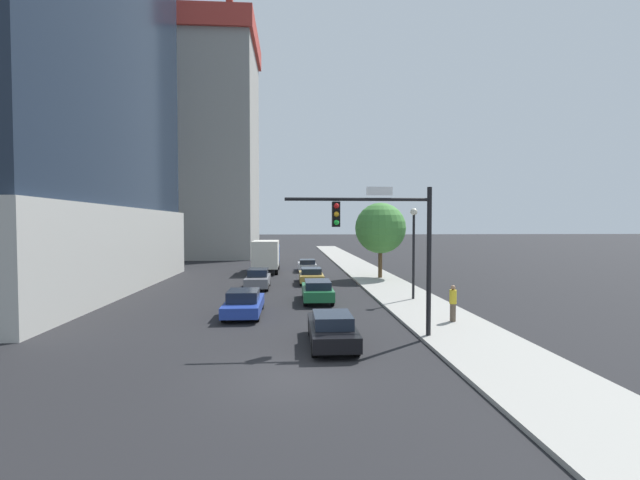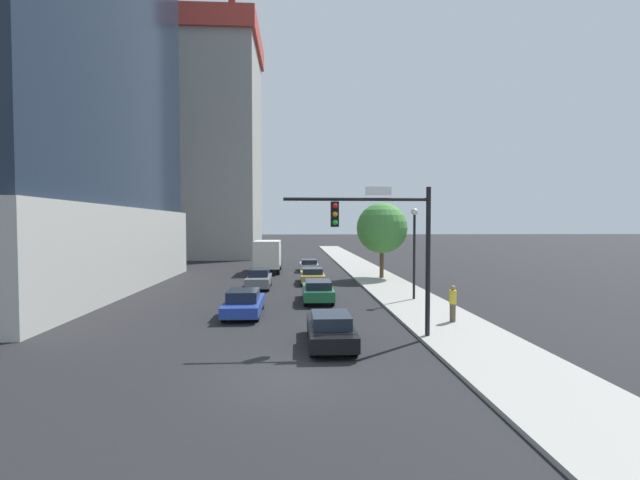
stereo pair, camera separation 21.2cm
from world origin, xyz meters
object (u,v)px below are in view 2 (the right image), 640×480
Objects in this scene: traffic_light_pole at (385,233)px; pedestrian_yellow_shirt at (453,303)px; car_black at (330,329)px; car_gray at (259,279)px; construction_building at (208,135)px; street_lamp at (414,240)px; car_gold at (312,275)px; car_blue at (244,303)px; car_green at (318,290)px; car_silver at (309,265)px; street_tree at (382,228)px; box_truck at (268,254)px.

traffic_light_pole reaches higher than pedestrian_yellow_shirt.
car_gray is at bearing 104.98° from car_black.
construction_building is 39.34m from car_gray.
car_black is at bearing -122.62° from street_lamp.
car_blue is at bearing -108.69° from car_gold.
construction_building is 10.49× the size of car_gray.
car_green is (-0.00, -8.55, 0.08)m from car_gold.
car_silver is at bearing 90.00° from car_green.
street_tree is (0.17, 10.93, 0.63)m from street_lamp.
box_truck is at bearing 90.00° from car_blue.
traffic_light_pole is 1.37× the size of car_gold.
box_truck is (-6.51, 25.84, -2.69)m from traffic_light_pole.
car_silver is (-2.34, 26.64, -3.88)m from traffic_light_pole.
traffic_light_pole is 4.57m from car_black.
box_truck is (0.00, 20.59, 1.16)m from car_blue.
street_lamp is at bearing -62.30° from construction_building.
box_truck is at bearing 104.13° from traffic_light_pole.
box_truck is 3.92× the size of pedestrian_yellow_shirt.
street_lamp reaches higher than box_truck.
street_lamp reaches higher than car_gray.
traffic_light_pole is 0.95× the size of street_tree.
pedestrian_yellow_shirt is at bearing -46.46° from car_green.
construction_building is at bearing 109.36° from traffic_light_pole.
car_black is 1.09× the size of car_silver.
box_truck reaches higher than car_green.
box_truck is at bearing -169.12° from car_silver.
pedestrian_yellow_shirt is at bearing -50.06° from car_gray.
box_truck is 25.58m from pedestrian_yellow_shirt.
car_silver is (14.66, -21.74, -17.84)m from construction_building.
car_gray is 1.01× the size of car_silver.
street_tree is 12.38m from box_truck.
street_tree is (20.93, -28.60, -13.94)m from construction_building.
car_gray is at bearing -147.14° from car_gold.
street_tree is at bearing 54.29° from car_blue.
box_truck is at bearing 103.91° from car_green.
car_blue is 1.04× the size of car_green.
car_blue is (10.49, -43.13, -17.81)m from construction_building.
street_lamp is 12.33m from car_gray.
car_black is at bearing -75.02° from car_gray.
construction_building is 9.73× the size of car_green.
street_lamp is at bearing 66.92° from traffic_light_pole.
car_blue is 21.79m from car_silver.
car_gray reaches higher than car_gold.
street_lamp is at bearing -90.89° from street_tree.
traffic_light_pole reaches higher than car_gold.
construction_building reaches higher than traffic_light_pole.
street_lamp is at bearing -58.86° from box_truck.
car_black is at bearing -90.00° from car_gold.
car_gray is 11.02m from box_truck.
car_gold is at bearing -160.62° from street_tree.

